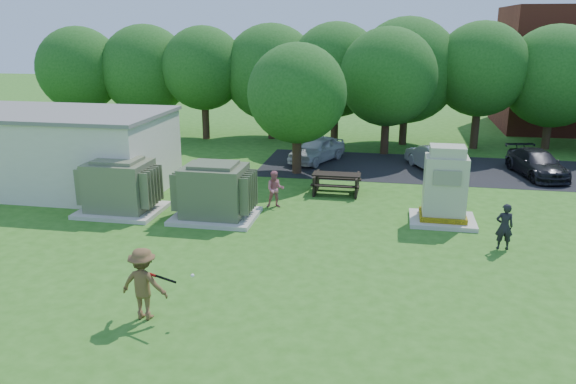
% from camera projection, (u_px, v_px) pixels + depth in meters
% --- Properties ---
extents(ground, '(120.00, 120.00, 0.00)m').
position_uv_depth(ground, '(262.00, 276.00, 15.84)').
color(ground, '#2D6619').
rests_on(ground, ground).
extents(service_building, '(10.00, 5.00, 3.20)m').
position_uv_depth(service_building, '(48.00, 152.00, 23.95)').
color(service_building, beige).
rests_on(service_building, ground).
extents(service_building_roof, '(10.20, 5.20, 0.15)m').
position_uv_depth(service_building_roof, '(44.00, 113.00, 23.47)').
color(service_building_roof, slate).
rests_on(service_building_roof, service_building).
extents(parking_strip, '(20.00, 6.00, 0.01)m').
position_uv_depth(parking_strip, '(466.00, 170.00, 27.29)').
color(parking_strip, '#232326').
rests_on(parking_strip, ground).
extents(transformer_left, '(3.00, 2.40, 2.07)m').
position_uv_depth(transformer_left, '(120.00, 187.00, 20.97)').
color(transformer_left, beige).
rests_on(transformer_left, ground).
extents(transformer_right, '(3.00, 2.40, 2.07)m').
position_uv_depth(transformer_right, '(215.00, 193.00, 20.30)').
color(transformer_right, beige).
rests_on(transformer_right, ground).
extents(generator_cabinet, '(2.29, 1.87, 2.79)m').
position_uv_depth(generator_cabinet, '(445.00, 190.00, 19.80)').
color(generator_cabinet, beige).
rests_on(generator_cabinet, ground).
extents(picnic_table, '(1.99, 1.49, 0.85)m').
position_uv_depth(picnic_table, '(336.00, 181.00, 23.45)').
color(picnic_table, black).
rests_on(picnic_table, ground).
extents(batter, '(1.20, 0.73, 1.79)m').
position_uv_depth(batter, '(144.00, 284.00, 13.33)').
color(batter, brown).
rests_on(batter, ground).
extents(person_by_generator, '(0.57, 0.39, 1.50)m').
position_uv_depth(person_by_generator, '(504.00, 227.00, 17.54)').
color(person_by_generator, black).
rests_on(person_by_generator, ground).
extents(person_at_picnic, '(0.81, 0.69, 1.44)m').
position_uv_depth(person_at_picnic, '(275.00, 189.00, 21.61)').
color(person_at_picnic, '#C86A79').
rests_on(person_at_picnic, ground).
extents(car_white, '(2.93, 4.09, 1.29)m').
position_uv_depth(car_white, '(317.00, 149.00, 28.93)').
color(car_white, silver).
rests_on(car_white, ground).
extents(car_silver_a, '(2.80, 4.16, 1.30)m').
position_uv_depth(car_silver_a, '(434.00, 157.00, 27.11)').
color(car_silver_a, silver).
rests_on(car_silver_a, ground).
extents(car_dark, '(2.57, 4.41, 1.20)m').
position_uv_depth(car_dark, '(537.00, 163.00, 26.13)').
color(car_dark, black).
rests_on(car_dark, ground).
extents(batting_equipment, '(1.06, 0.56, 0.12)m').
position_uv_depth(batting_equipment, '(165.00, 277.00, 13.07)').
color(batting_equipment, black).
rests_on(batting_equipment, ground).
extents(tree_row, '(41.30, 13.30, 7.30)m').
position_uv_depth(tree_row, '(366.00, 74.00, 31.76)').
color(tree_row, '#47301E').
rests_on(tree_row, ground).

